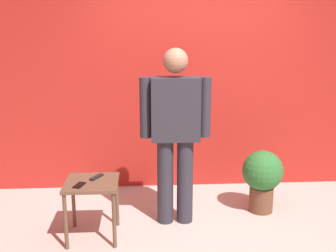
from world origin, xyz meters
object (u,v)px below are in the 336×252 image
Objects in this scene: tv_remote at (97,177)px; potted_plant at (262,176)px; standing_person at (175,128)px; side_table at (92,191)px; cell_phone at (79,185)px.

potted_plant reaches higher than tv_remote.
standing_person is 0.90m from tv_remote.
side_table is 0.14m from tv_remote.
tv_remote is at bearing -166.00° from standing_person.
side_table is (-0.81, -0.28, -0.53)m from standing_person.
potted_plant is (1.74, 0.38, -0.17)m from tv_remote.
potted_plant reaches higher than cell_phone.
tv_remote is at bearing 65.43° from side_table.
side_table is 3.93× the size of cell_phone.
standing_person reaches higher than potted_plant.
potted_plant is at bearing 35.26° from cell_phone.
side_table is 3.33× the size of tv_remote.
standing_person is at bearing 44.15° from tv_remote.
cell_phone is at bearing -134.03° from side_table.
tv_remote is at bearing 72.25° from cell_phone.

